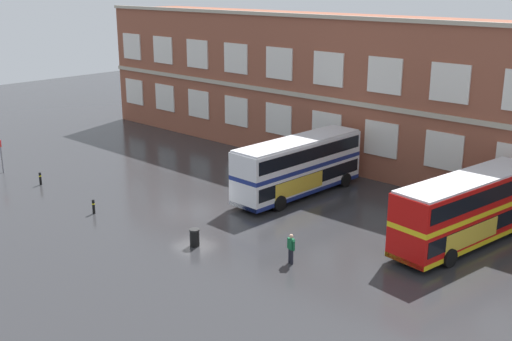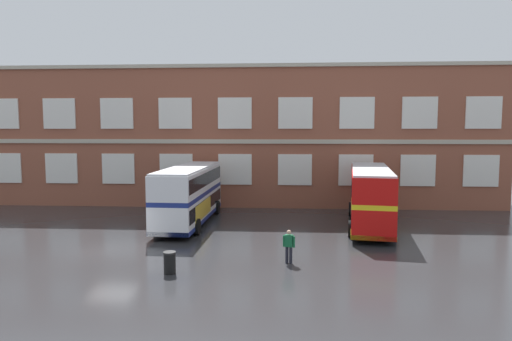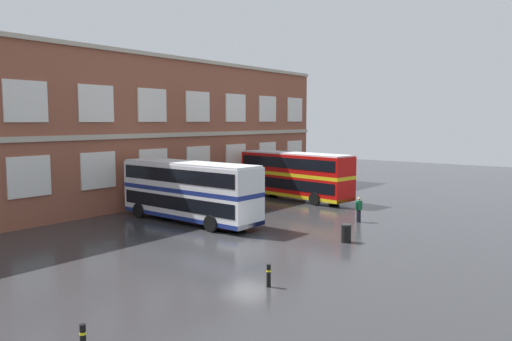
% 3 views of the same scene
% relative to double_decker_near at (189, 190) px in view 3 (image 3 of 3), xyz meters
% --- Properties ---
extents(ground_plane, '(120.00, 120.00, 0.00)m').
position_rel_double_decker_near_xyz_m(ground_plane, '(-2.84, -5.36, -2.15)').
color(ground_plane, '#2B2B2D').
extents(brick_terminal_building, '(55.73, 8.19, 12.14)m').
position_rel_double_decker_near_xyz_m(brick_terminal_building, '(-2.55, 10.62, 3.77)').
color(brick_terminal_building, brown).
rests_on(brick_terminal_building, ground).
extents(double_decker_near, '(3.10, 11.07, 4.07)m').
position_rel_double_decker_near_xyz_m(double_decker_near, '(0.00, 0.00, 0.00)').
color(double_decker_near, silver).
rests_on(double_decker_near, ground).
extents(double_decker_middle, '(4.09, 11.25, 4.07)m').
position_rel_double_decker_near_xyz_m(double_decker_middle, '(12.62, -0.19, 0.00)').
color(double_decker_middle, red).
rests_on(double_decker_middle, ground).
extents(waiting_passenger, '(0.64, 0.34, 1.70)m').
position_rel_double_decker_near_xyz_m(waiting_passenger, '(6.99, -9.09, -1.22)').
color(waiting_passenger, black).
rests_on(waiting_passenger, ground).
extents(station_litter_bin, '(0.60, 0.60, 1.03)m').
position_rel_double_decker_near_xyz_m(station_litter_bin, '(1.43, -11.05, -1.63)').
color(station_litter_bin, black).
rests_on(station_litter_bin, ground).
extents(safety_bollard_west, '(0.19, 0.19, 0.95)m').
position_rel_double_decker_near_xyz_m(safety_bollard_west, '(-7.33, -12.08, -1.66)').
color(safety_bollard_west, black).
rests_on(safety_bollard_west, ground).
extents(safety_bollard_east, '(0.19, 0.19, 0.95)m').
position_rel_double_decker_near_xyz_m(safety_bollard_east, '(-15.49, -11.37, -1.66)').
color(safety_bollard_east, black).
rests_on(safety_bollard_east, ground).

